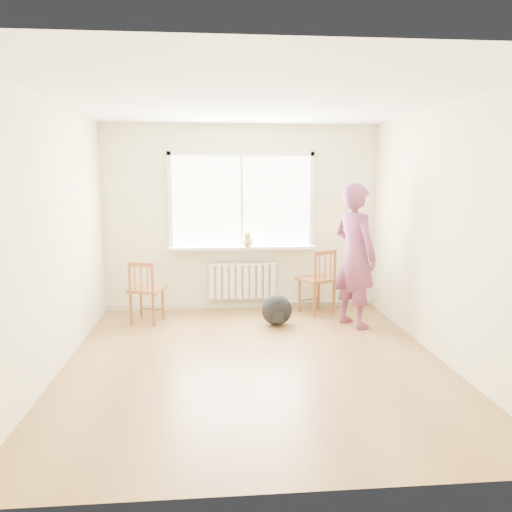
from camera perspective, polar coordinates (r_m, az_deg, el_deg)
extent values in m
plane|color=olive|center=(5.44, -0.13, -11.98)|extent=(4.50, 4.50, 0.00)
plane|color=white|center=(5.13, -0.14, 17.45)|extent=(4.50, 4.50, 0.00)
cube|color=beige|center=(7.34, -1.66, 4.34)|extent=(4.00, 0.01, 2.70)
cube|color=white|center=(7.31, -1.66, 6.28)|extent=(2.00, 0.02, 1.30)
cube|color=white|center=(7.29, -1.67, 11.62)|extent=(2.12, 0.05, 0.06)
cube|color=white|center=(7.30, -9.79, 6.15)|extent=(0.06, 0.05, 1.42)
cube|color=white|center=(7.42, 6.36, 6.27)|extent=(0.06, 0.05, 1.42)
cube|color=white|center=(7.29, -1.65, 6.27)|extent=(0.04, 0.05, 1.30)
cube|color=white|center=(7.28, -1.59, 0.97)|extent=(2.15, 0.22, 0.04)
cube|color=white|center=(7.43, -1.60, -2.82)|extent=(1.00, 0.02, 0.55)
cube|color=white|center=(7.38, -1.58, -2.90)|extent=(1.00, 0.10, 0.51)
cube|color=white|center=(7.33, -1.59, -0.91)|extent=(1.00, 0.12, 0.03)
cylinder|color=silver|center=(7.67, 7.81, -5.17)|extent=(1.40, 0.04, 0.04)
cube|color=beige|center=(7.55, -1.61, -5.63)|extent=(4.00, 0.03, 0.08)
cube|color=#985F2C|center=(6.88, -12.40, -3.77)|extent=(0.52, 0.51, 0.04)
cylinder|color=#985F2C|center=(7.01, -10.60, -5.36)|extent=(0.04, 0.04, 0.45)
cylinder|color=#985F2C|center=(7.14, -12.99, -5.18)|extent=(0.04, 0.04, 0.45)
cylinder|color=#985F2C|center=(6.73, -11.64, -6.01)|extent=(0.04, 0.04, 0.45)
cylinder|color=#985F2C|center=(6.86, -14.11, -5.81)|extent=(0.04, 0.04, 0.45)
cylinder|color=#985F2C|center=(6.68, -11.70, -4.35)|extent=(0.04, 0.04, 0.85)
cylinder|color=#985F2C|center=(6.81, -14.18, -4.18)|extent=(0.04, 0.04, 0.85)
cube|color=#985F2C|center=(6.67, -13.07, -0.95)|extent=(0.34, 0.13, 0.06)
cylinder|color=#985F2C|center=(6.66, -12.31, -2.51)|extent=(0.02, 0.02, 0.34)
cylinder|color=#985F2C|center=(6.70, -13.01, -2.47)|extent=(0.02, 0.02, 0.34)
cylinder|color=#985F2C|center=(6.74, -13.71, -2.43)|extent=(0.02, 0.02, 0.34)
cube|color=#985F2C|center=(7.23, 6.98, -2.63)|extent=(0.61, 0.60, 0.04)
cylinder|color=#985F2C|center=(7.53, 7.16, -4.11)|extent=(0.04, 0.04, 0.50)
cylinder|color=#985F2C|center=(7.32, 4.99, -4.45)|extent=(0.04, 0.04, 0.50)
cylinder|color=#985F2C|center=(7.26, 8.90, -4.63)|extent=(0.04, 0.04, 0.50)
cylinder|color=#985F2C|center=(7.04, 6.70, -5.01)|extent=(0.04, 0.04, 0.50)
cylinder|color=#985F2C|center=(7.21, 8.94, -2.93)|extent=(0.04, 0.04, 0.94)
cylinder|color=#985F2C|center=(7.00, 6.73, -3.25)|extent=(0.04, 0.04, 0.94)
cube|color=#985F2C|center=(7.03, 7.93, 0.39)|extent=(0.36, 0.20, 0.06)
cylinder|color=#985F2C|center=(7.12, 8.52, -1.13)|extent=(0.02, 0.02, 0.38)
cylinder|color=#985F2C|center=(7.06, 7.90, -1.20)|extent=(0.02, 0.02, 0.38)
cylinder|color=#985F2C|center=(7.00, 7.26, -1.28)|extent=(0.02, 0.02, 0.38)
imported|color=#AE3A64|center=(6.60, 11.23, 0.03)|extent=(0.71, 0.81, 1.87)
ellipsoid|color=beige|center=(7.20, -0.94, 1.80)|extent=(0.20, 0.27, 0.18)
sphere|color=beige|center=(7.07, -1.00, 2.42)|extent=(0.10, 0.10, 0.10)
cone|color=beige|center=(7.07, -1.23, 2.84)|extent=(0.03, 0.03, 0.04)
cone|color=beige|center=(7.06, -0.77, 2.83)|extent=(0.03, 0.03, 0.04)
cylinder|color=beige|center=(7.34, -0.89, 1.49)|extent=(0.04, 0.17, 0.02)
cylinder|color=beige|center=(7.12, -1.21, 1.33)|extent=(0.02, 0.02, 0.09)
cylinder|color=beige|center=(7.11, -0.76, 1.33)|extent=(0.02, 0.02, 0.09)
ellipsoid|color=black|center=(6.65, 2.40, -6.21)|extent=(0.44, 0.35, 0.40)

